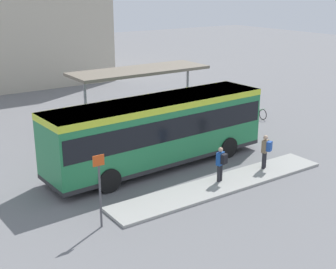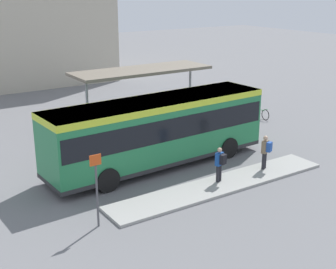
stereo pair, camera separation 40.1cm
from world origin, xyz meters
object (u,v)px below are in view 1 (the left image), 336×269
object	(u,v)px
city_bus	(158,128)
pedestrian_waiting	(266,149)
platform_sign	(100,188)
pedestrian_companion	(221,162)
bicycle_green	(258,113)
bicycle_black	(248,111)
bicycle_yellow	(241,109)

from	to	relation	value
city_bus	pedestrian_waiting	world-z (taller)	city_bus
pedestrian_waiting	platform_sign	xyz separation A→B (m)	(-8.89, -0.49, 0.50)
pedestrian_companion	bicycle_green	world-z (taller)	pedestrian_companion
bicycle_black	bicycle_green	bearing A→B (deg)	12.75
city_bus	bicycle_black	distance (m)	10.86
bicycle_green	bicycle_black	world-z (taller)	bicycle_black
city_bus	pedestrian_companion	bearing A→B (deg)	-75.47
bicycle_yellow	city_bus	bearing A→B (deg)	-70.33
city_bus	platform_sign	size ratio (longest dim) A/B	4.07
pedestrian_companion	bicycle_black	size ratio (longest dim) A/B	0.93
bicycle_yellow	bicycle_black	bearing A→B (deg)	-10.99
pedestrian_waiting	pedestrian_companion	world-z (taller)	pedestrian_waiting
city_bus	pedestrian_companion	xyz separation A→B (m)	(1.04, -3.40, -0.90)
pedestrian_waiting	bicycle_green	bearing A→B (deg)	-65.96
bicycle_yellow	pedestrian_waiting	bearing A→B (deg)	-43.02
pedestrian_companion	bicycle_yellow	size ratio (longest dim) A/B	1.01
pedestrian_companion	bicycle_yellow	bearing A→B (deg)	-63.01
pedestrian_companion	bicycle_green	size ratio (longest dim) A/B	0.94
pedestrian_companion	bicycle_black	world-z (taller)	pedestrian_companion
bicycle_yellow	platform_sign	xyz separation A→B (m)	(-15.08, -8.73, 1.21)
bicycle_yellow	platform_sign	world-z (taller)	platform_sign
city_bus	platform_sign	bearing A→B (deg)	-145.05
bicycle_green	bicycle_yellow	bearing A→B (deg)	-170.05
platform_sign	pedestrian_companion	bearing A→B (deg)	4.66
bicycle_black	bicycle_yellow	xyz separation A→B (m)	(0.06, 0.70, -0.03)
bicycle_black	bicycle_yellow	distance (m)	0.71
pedestrian_waiting	platform_sign	size ratio (longest dim) A/B	0.59
bicycle_green	platform_sign	xyz separation A→B (m)	(-15.24, -7.32, 1.19)
bicycle_black	city_bus	bearing A→B (deg)	-72.24
city_bus	bicycle_green	distance (m)	10.83
pedestrian_waiting	city_bus	bearing A→B (deg)	25.10
city_bus	bicycle_yellow	size ratio (longest dim) A/B	7.23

